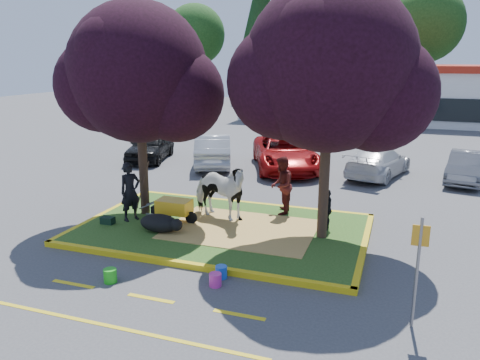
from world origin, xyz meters
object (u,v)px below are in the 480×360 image
(wheelbarrow, at_px, (175,207))
(bucket_pink, at_px, (215,280))
(calf, at_px, (159,223))
(car_black, at_px, (150,145))
(handler, at_px, (130,192))
(bucket_blue, at_px, (221,272))
(car_silver, at_px, (213,150))
(sign_post, at_px, (418,262))
(bucket_green, at_px, (110,276))
(cow, at_px, (219,191))

(wheelbarrow, distance_m, bucket_pink, 4.13)
(calf, height_order, bucket_pink, calf)
(wheelbarrow, bearing_deg, car_black, 124.55)
(handler, distance_m, bucket_blue, 4.72)
(wheelbarrow, distance_m, car_silver, 8.30)
(sign_post, bearing_deg, calf, 156.86)
(bucket_green, xyz_separation_m, car_black, (-5.79, 12.03, 0.56))
(car_black, bearing_deg, bucket_pink, -68.18)
(calf, relative_size, sign_post, 0.53)
(bucket_blue, bearing_deg, car_black, 126.43)
(car_black, bearing_deg, car_silver, -16.99)
(calf, bearing_deg, bucket_green, -61.69)
(calf, distance_m, bucket_blue, 3.22)
(cow, bearing_deg, sign_post, -110.89)
(calf, relative_size, wheelbarrow, 0.64)
(calf, bearing_deg, bucket_pink, -18.32)
(cow, xyz_separation_m, bucket_green, (-0.90, -4.47, -0.88))
(calf, bearing_deg, bucket_blue, -12.89)
(car_black, bearing_deg, cow, -62.15)
(bucket_green, bearing_deg, cow, 78.65)
(calf, distance_m, car_silver, 9.17)
(sign_post, bearing_deg, bucket_green, -179.66)
(bucket_blue, bearing_deg, calf, 144.81)
(handler, relative_size, car_silver, 0.39)
(calf, xyz_separation_m, car_silver, (-2.01, 8.94, 0.35))
(wheelbarrow, distance_m, bucket_green, 3.83)
(bucket_pink, relative_size, car_silver, 0.07)
(cow, distance_m, handler, 2.68)
(handler, distance_m, bucket_pink, 4.97)
(bucket_blue, height_order, car_black, car_black)
(cow, bearing_deg, car_silver, 39.16)
(handler, xyz_separation_m, bucket_blue, (3.92, -2.47, -0.90))
(handler, relative_size, bucket_blue, 6.10)
(cow, relative_size, bucket_green, 6.59)
(handler, height_order, car_black, handler)
(bucket_green, distance_m, bucket_pink, 2.42)
(bucket_green, relative_size, car_black, 0.08)
(bucket_green, distance_m, car_silver, 12.07)
(sign_post, height_order, bucket_green, sign_post)
(cow, xyz_separation_m, sign_post, (5.61, -4.14, 0.30))
(wheelbarrow, bearing_deg, bucket_green, -85.25)
(bucket_green, xyz_separation_m, bucket_blue, (2.32, 1.04, -0.01))
(handler, xyz_separation_m, car_black, (-4.19, 8.52, -0.33))
(car_silver, bearing_deg, car_black, -24.77)
(wheelbarrow, relative_size, bucket_blue, 6.21)
(car_black, bearing_deg, handler, -77.47)
(handler, xyz_separation_m, bucket_green, (1.60, -3.50, -0.89))
(calf, xyz_separation_m, bucket_blue, (2.63, -1.85, -0.26))
(handler, distance_m, car_silver, 8.36)
(bucket_blue, bearing_deg, bucket_pink, -87.27)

